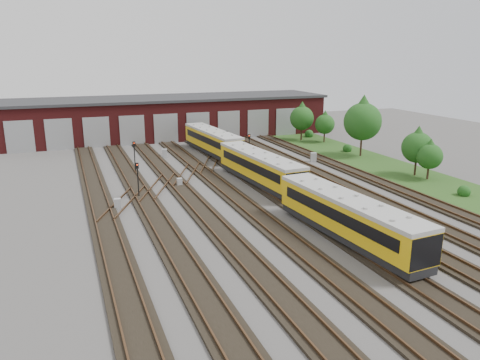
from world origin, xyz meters
name	(u,v)px	position (x,y,z in m)	size (l,w,h in m)	color
ground	(273,209)	(0.00, 0.00, 0.00)	(120.00, 120.00, 0.00)	#454340
track_network	(268,206)	(-0.17, 0.59, 0.11)	(30.40, 70.00, 0.33)	black
maintenance_shed	(170,116)	(-0.01, 39.97, 3.20)	(51.00, 12.50, 6.35)	#561516
grass_verge	(382,166)	(19.00, 10.00, 0.03)	(8.00, 55.00, 0.05)	#214717
metro_train	(260,167)	(2.00, 7.65, 1.85)	(3.69, 46.54, 2.97)	black
signal_mast_0	(138,175)	(-10.35, 7.62, 2.15)	(0.29, 0.28, 3.34)	black
signal_mast_1	(134,153)	(-9.22, 17.06, 2.31)	(0.29, 0.28, 3.63)	black
signal_mast_2	(227,140)	(3.47, 21.89, 2.16)	(0.32, 0.31, 3.36)	black
signal_mast_3	(249,145)	(4.74, 17.32, 2.28)	(0.32, 0.31, 3.57)	black
relay_cabinet_0	(118,204)	(-12.61, 4.89, 0.47)	(0.57, 0.47, 0.95)	#A2A5A8
relay_cabinet_1	(164,153)	(-4.38, 24.21, 0.55)	(0.66, 0.55, 1.09)	#A2A5A8
relay_cabinet_2	(180,182)	(-5.85, 10.01, 0.43)	(0.51, 0.43, 0.85)	#A2A5A8
relay_cabinet_3	(242,153)	(5.11, 20.65, 0.54)	(0.65, 0.54, 1.09)	#A2A5A8
relay_cabinet_4	(313,157)	(12.49, 15.03, 0.57)	(0.68, 0.57, 1.14)	#A2A5A8
tree_0	(302,115)	(18.10, 28.78, 3.89)	(3.65, 3.65, 6.05)	#382219
tree_1	(325,122)	(20.54, 26.01, 3.13)	(2.94, 2.94, 4.88)	#382219
tree_2	(363,117)	(19.89, 15.67, 5.17)	(4.86, 4.86, 8.05)	#382219
tree_3	(430,153)	(19.64, 3.10, 2.88)	(2.70, 2.70, 4.48)	#382219
tree_4	(418,144)	(19.53, 4.94, 3.59)	(3.37, 3.37, 5.58)	#382219
bush_0	(464,190)	(18.63, -2.85, 0.60)	(1.20, 1.20, 1.20)	#154313
bush_1	(347,147)	(19.88, 18.75, 0.62)	(1.24, 1.24, 1.24)	#154313
bush_2	(309,133)	(20.65, 30.87, 0.71)	(1.42, 1.42, 1.42)	#154313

